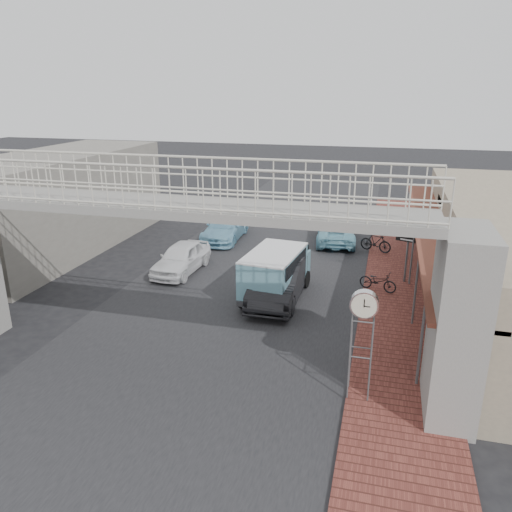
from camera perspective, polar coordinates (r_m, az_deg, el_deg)
The scene contains 14 objects.
ground at distance 18.97m, azimuth -3.92°, elevation -6.89°, with size 120.00×120.00×0.00m, color black.
road_strip at distance 18.97m, azimuth -3.92°, elevation -6.88°, with size 10.00×60.00×0.01m, color black.
sidewalk at distance 20.84m, azimuth 16.11°, elevation -5.05°, with size 3.00×40.00×0.10m, color brown.
footbridge at distance 14.31m, azimuth -9.30°, elevation -2.00°, with size 16.40×2.40×6.34m.
building_far_left at distance 28.28m, azimuth -21.66°, elevation 5.76°, with size 5.00×14.00×5.00m, color gray.
white_hatchback at distance 23.41m, azimuth -8.54°, elevation -0.21°, with size 1.62×4.03×1.37m, color white.
dark_sedan at distance 20.13m, azimuth 2.70°, elevation -2.79°, with size 1.73×4.96×1.63m, color black.
angkot_curb at distance 27.99m, azimuth 9.14°, elevation 2.74°, with size 2.05×4.44×1.23m, color #72B2C7.
angkot_far at distance 28.33m, azimuth -3.54°, elevation 3.27°, with size 1.90×4.67×1.36m, color #75AECB.
angkot_van at distance 20.07m, azimuth 2.26°, elevation -1.38°, with size 2.29×4.34×2.05m.
motorcycle_near at distance 21.46m, azimuth 13.76°, elevation -2.80°, with size 0.56×1.59×0.84m, color black.
motorcycle_far at distance 26.54m, azimuth 13.52°, elevation 1.56°, with size 0.48×1.68×1.01m, color black.
street_clock at distance 13.44m, azimuth 12.24°, elevation -5.96°, with size 0.76×0.60×3.09m.
arrow_sign at distance 22.01m, azimuth 18.70°, elevation 2.16°, with size 1.64×1.10×2.72m.
Camera 1 is at (5.61, -16.18, 8.15)m, focal length 35.00 mm.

